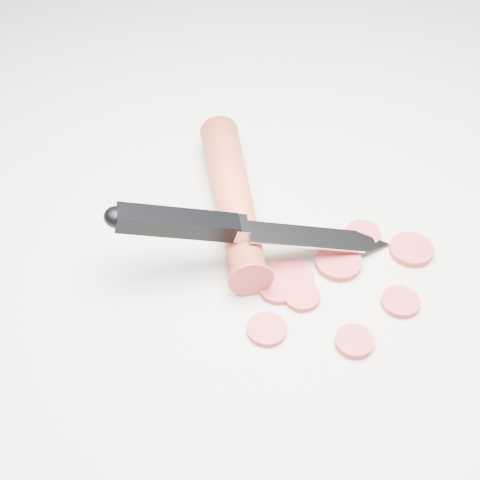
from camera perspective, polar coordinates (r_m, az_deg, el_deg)
ground at (r=0.61m, az=4.16°, el=-0.15°), size 2.40×2.40×0.00m
carrot at (r=0.62m, az=-0.60°, el=3.66°), size 0.10×0.20×0.03m
carrot_slice_0 at (r=0.57m, az=5.29°, el=-4.80°), size 0.03×0.03×0.01m
carrot_slice_1 at (r=0.57m, az=3.25°, el=-4.18°), size 0.03×0.03×0.01m
carrot_slice_2 at (r=0.58m, az=4.29°, el=-3.26°), size 0.04×0.04×0.01m
carrot_slice_3 at (r=0.62m, az=10.42°, el=0.46°), size 0.03×0.03×0.01m
carrot_slice_4 at (r=0.62m, az=14.40°, el=-0.80°), size 0.04×0.04×0.01m
carrot_slice_5 at (r=0.54m, az=2.29°, el=-7.63°), size 0.03×0.03×0.01m
carrot_slice_6 at (r=0.54m, az=9.72°, el=-8.53°), size 0.03×0.03×0.01m
carrot_slice_7 at (r=0.59m, az=8.39°, el=-1.92°), size 0.04×0.04×0.01m
carrot_slice_8 at (r=0.58m, az=13.52°, el=-5.15°), size 0.03×0.03×0.01m
kitchen_knife at (r=0.57m, az=1.44°, el=1.11°), size 0.25×0.11×0.08m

